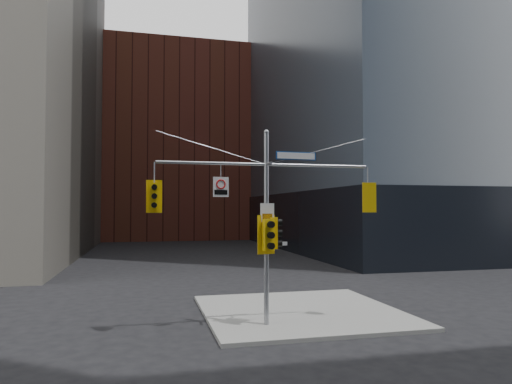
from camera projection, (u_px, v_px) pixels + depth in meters
name	position (u px, v px, depth m)	size (l,w,h in m)	color
ground	(282.00, 344.00, 14.66)	(160.00, 160.00, 0.00)	black
sidewalk_corner	(300.00, 311.00, 19.02)	(8.00, 8.00, 0.15)	gray
podium_ne	(434.00, 221.00, 52.44)	(36.40, 36.40, 6.00)	black
brick_midrise	(175.00, 147.00, 71.51)	(26.00, 20.00, 28.00)	maroon
signal_assembly	(266.00, 207.00, 16.76)	(8.00, 0.80, 7.30)	#96999E
traffic_light_west_arm	(154.00, 196.00, 15.84)	(0.55, 0.43, 1.15)	#E5B20C
traffic_light_east_arm	(368.00, 198.00, 17.74)	(0.55, 0.47, 1.16)	#E5B20C
traffic_light_pole_side	(275.00, 233.00, 16.80)	(0.49, 0.42, 1.16)	#E5B20C
traffic_light_pole_front	(268.00, 235.00, 16.47)	(0.68, 0.60, 1.42)	#E5B20C
street_sign_blade	(296.00, 156.00, 17.11)	(1.59, 0.11, 0.31)	navy
regulatory_sign_arm	(221.00, 186.00, 16.37)	(0.57, 0.11, 0.72)	silver
regulatory_sign_pole	(267.00, 213.00, 16.64)	(0.52, 0.06, 0.68)	silver
street_blade_ew	(278.00, 244.00, 16.83)	(0.70, 0.04, 0.14)	silver
street_blade_ns	(263.00, 248.00, 17.15)	(0.05, 0.73, 0.15)	#145926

